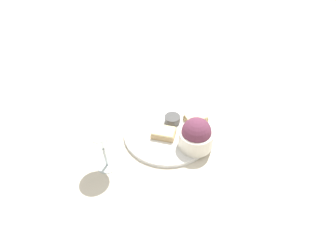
{
  "coord_description": "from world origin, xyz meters",
  "views": [
    {
      "loc": [
        -0.23,
        -0.59,
        0.64
      ],
      "look_at": [
        0.0,
        0.0,
        0.03
      ],
      "focal_mm": 28.0,
      "sensor_mm": 36.0,
      "label": 1
    }
  ],
  "objects_px": {
    "cheese_toast_near": "(164,133)",
    "cheese_toast_far": "(196,118)",
    "wine_glass": "(101,141)",
    "sauce_ramekin": "(172,119)",
    "salad_bowl": "(196,135)"
  },
  "relations": [
    {
      "from": "cheese_toast_far",
      "to": "wine_glass",
      "type": "xyz_separation_m",
      "value": [
        -0.33,
        -0.07,
        0.08
      ]
    },
    {
      "from": "sauce_ramekin",
      "to": "salad_bowl",
      "type": "bearing_deg",
      "value": -78.06
    },
    {
      "from": "cheese_toast_near",
      "to": "cheese_toast_far",
      "type": "xyz_separation_m",
      "value": [
        0.13,
        0.03,
        -0.0
      ]
    },
    {
      "from": "cheese_toast_near",
      "to": "cheese_toast_far",
      "type": "distance_m",
      "value": 0.13
    },
    {
      "from": "cheese_toast_far",
      "to": "wine_glass",
      "type": "distance_m",
      "value": 0.35
    },
    {
      "from": "sauce_ramekin",
      "to": "cheese_toast_far",
      "type": "height_order",
      "value": "same"
    },
    {
      "from": "sauce_ramekin",
      "to": "wine_glass",
      "type": "bearing_deg",
      "value": -159.39
    },
    {
      "from": "sauce_ramekin",
      "to": "cheese_toast_near",
      "type": "bearing_deg",
      "value": -135.12
    },
    {
      "from": "salad_bowl",
      "to": "sauce_ramekin",
      "type": "xyz_separation_m",
      "value": [
        -0.03,
        0.13,
        -0.03
      ]
    },
    {
      "from": "salad_bowl",
      "to": "cheese_toast_far",
      "type": "bearing_deg",
      "value": 63.71
    },
    {
      "from": "cheese_toast_far",
      "to": "wine_glass",
      "type": "height_order",
      "value": "wine_glass"
    },
    {
      "from": "salad_bowl",
      "to": "sauce_ramekin",
      "type": "bearing_deg",
      "value": 101.94
    },
    {
      "from": "sauce_ramekin",
      "to": "cheese_toast_far",
      "type": "relative_size",
      "value": 0.71
    },
    {
      "from": "sauce_ramekin",
      "to": "wine_glass",
      "type": "height_order",
      "value": "wine_glass"
    },
    {
      "from": "sauce_ramekin",
      "to": "cheese_toast_far",
      "type": "xyz_separation_m",
      "value": [
        0.08,
        -0.02,
        -0.0
      ]
    }
  ]
}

